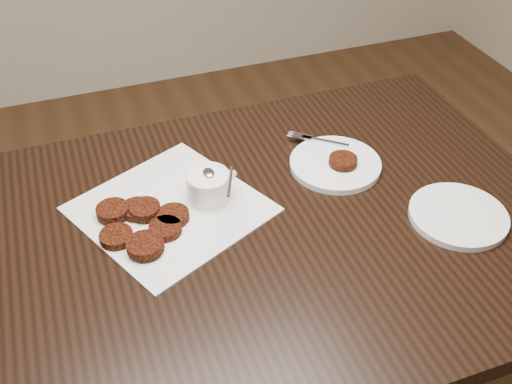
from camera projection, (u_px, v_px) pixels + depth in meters
table at (239, 348)px, 1.41m from camera, size 1.33×0.85×0.75m
napkin at (171, 209)px, 1.22m from camera, size 0.43×0.43×0.00m
sauce_ramekin at (208, 174)px, 1.20m from camera, size 0.14×0.14×0.12m
patty_cluster at (142, 220)px, 1.17m from camera, size 0.24×0.24×0.02m
plate_with_patty at (336, 161)px, 1.32m from camera, size 0.28×0.28×0.03m
plate_empty at (458, 216)px, 1.19m from camera, size 0.21×0.21×0.01m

